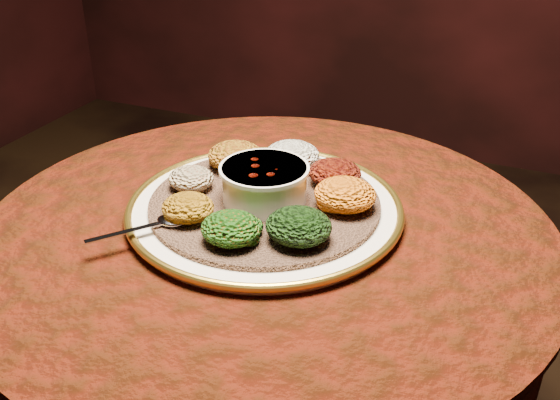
% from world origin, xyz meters
% --- Properties ---
extents(table, '(0.96, 0.96, 0.73)m').
position_xyz_m(table, '(0.00, 0.00, 0.55)').
color(table, black).
rests_on(table, ground).
extents(platter, '(0.55, 0.55, 0.02)m').
position_xyz_m(platter, '(-0.01, 0.02, 0.75)').
color(platter, white).
rests_on(platter, table).
extents(injera, '(0.47, 0.47, 0.01)m').
position_xyz_m(injera, '(-0.01, 0.02, 0.76)').
color(injera, brown).
rests_on(injera, platter).
extents(stew_bowl, '(0.15, 0.15, 0.06)m').
position_xyz_m(stew_bowl, '(-0.01, 0.02, 0.80)').
color(stew_bowl, white).
rests_on(stew_bowl, injera).
extents(spoon, '(0.11, 0.13, 0.01)m').
position_xyz_m(spoon, '(-0.13, -0.11, 0.77)').
color(spoon, silver).
rests_on(spoon, injera).
extents(portion_ayib, '(0.10, 0.10, 0.05)m').
position_xyz_m(portion_ayib, '(-0.02, 0.16, 0.79)').
color(portion_ayib, silver).
rests_on(portion_ayib, injera).
extents(portion_kitfo, '(0.09, 0.09, 0.04)m').
position_xyz_m(portion_kitfo, '(0.08, 0.12, 0.78)').
color(portion_kitfo, black).
rests_on(portion_kitfo, injera).
extents(portion_tikil, '(0.10, 0.10, 0.05)m').
position_xyz_m(portion_tikil, '(0.12, 0.05, 0.79)').
color(portion_tikil, '#C57110').
rests_on(portion_tikil, injera).
extents(portion_gomen, '(0.10, 0.10, 0.05)m').
position_xyz_m(portion_gomen, '(0.08, -0.07, 0.79)').
color(portion_gomen, black).
rests_on(portion_gomen, injera).
extents(portion_mixveg, '(0.09, 0.09, 0.04)m').
position_xyz_m(portion_mixveg, '(-0.01, -0.11, 0.78)').
color(portion_mixveg, '#A0440A').
rests_on(portion_mixveg, injera).
extents(portion_kik, '(0.08, 0.08, 0.04)m').
position_xyz_m(portion_kik, '(-0.10, -0.08, 0.78)').
color(portion_kik, '#9C620D').
rests_on(portion_kik, injera).
extents(portion_timatim, '(0.08, 0.08, 0.04)m').
position_xyz_m(portion_timatim, '(-0.15, 0.01, 0.78)').
color(portion_timatim, maroon).
rests_on(portion_timatim, injera).
extents(portion_shiro, '(0.10, 0.10, 0.05)m').
position_xyz_m(portion_shiro, '(-0.11, 0.12, 0.79)').
color(portion_shiro, '#A57013').
rests_on(portion_shiro, injera).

